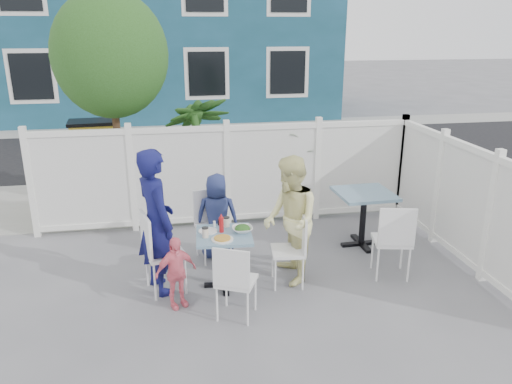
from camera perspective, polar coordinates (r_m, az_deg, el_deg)
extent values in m
plane|color=slate|center=(5.91, -1.29, -12.35)|extent=(80.00, 80.00, 0.00)
cube|color=gray|center=(9.35, -4.83, -0.46)|extent=(24.00, 2.60, 0.01)
cube|color=black|center=(12.90, -6.38, 4.79)|extent=(24.00, 5.00, 0.01)
cube|color=gray|center=(15.93, -7.14, 7.38)|extent=(24.00, 1.60, 0.01)
cube|color=#174555|center=(19.02, -9.70, 18.13)|extent=(11.00, 6.00, 6.00)
cube|color=black|center=(16.26, -18.33, 12.52)|extent=(1.20, 0.04, 1.40)
cube|color=black|center=(16.20, -3.83, 13.36)|extent=(1.20, 0.04, 1.40)
cube|color=white|center=(7.79, -3.29, 1.97)|extent=(5.80, 0.04, 1.40)
cube|color=white|center=(7.61, -3.39, 7.31)|extent=(5.86, 0.08, 0.08)
cube|color=white|center=(8.04, -3.19, -3.24)|extent=(5.86, 0.08, 0.12)
cube|color=white|center=(7.11, 22.51, -1.09)|extent=(0.04, 3.60, 1.40)
cube|color=white|center=(6.91, 23.25, 4.70)|extent=(0.08, 3.66, 0.08)
cube|color=white|center=(7.38, 21.79, -6.66)|extent=(0.08, 3.66, 0.12)
cylinder|color=#382316|center=(8.56, -15.50, 5.46)|extent=(0.12, 0.12, 2.40)
ellipsoid|color=#234A17|center=(8.38, -16.33, 14.82)|extent=(1.80, 1.62, 1.98)
cube|color=gold|center=(9.41, -17.79, 3.24)|extent=(0.80, 0.60, 1.40)
imported|color=#234A17|center=(8.39, -6.32, 4.21)|extent=(1.46, 1.46, 1.96)
imported|color=#234A17|center=(8.61, 4.69, 2.88)|extent=(1.54, 1.63, 1.45)
cube|color=teal|center=(5.94, -3.67, -4.96)|extent=(0.69, 0.69, 0.04)
cylinder|color=black|center=(6.08, -3.61, -7.87)|extent=(0.07, 0.07, 0.63)
cube|color=black|center=(6.22, -3.55, -10.48)|extent=(0.52, 0.11, 0.04)
cube|color=black|center=(6.22, -3.55, -10.48)|extent=(0.11, 0.52, 0.04)
cube|color=teal|center=(7.17, 12.31, -0.19)|extent=(0.79, 0.79, 0.04)
cylinder|color=black|center=(7.31, 12.10, -3.11)|extent=(0.09, 0.09, 0.74)
cube|color=black|center=(7.45, 11.91, -5.77)|extent=(0.60, 0.11, 0.04)
cube|color=black|center=(7.45, 11.91, -5.77)|extent=(0.11, 0.60, 0.04)
cube|color=white|center=(6.02, -10.38, -6.88)|extent=(0.53, 0.55, 0.04)
cube|color=white|center=(5.87, -12.46, -4.82)|extent=(0.15, 0.44, 0.48)
cylinder|color=white|center=(6.33, -9.10, -7.90)|extent=(0.03, 0.03, 0.48)
cylinder|color=white|center=(6.00, -8.05, -9.41)|extent=(0.03, 0.03, 0.48)
cylinder|color=white|center=(6.26, -12.35, -8.45)|extent=(0.03, 0.03, 0.48)
cylinder|color=white|center=(5.92, -11.48, -10.02)|extent=(0.03, 0.03, 0.48)
cube|color=white|center=(6.09, 3.64, -6.75)|extent=(0.43, 0.45, 0.04)
cube|color=white|center=(6.02, 5.44, -4.60)|extent=(0.08, 0.41, 0.44)
cylinder|color=white|center=(6.02, 2.22, -9.39)|extent=(0.02, 0.02, 0.44)
cylinder|color=white|center=(6.32, 1.91, -7.92)|extent=(0.02, 0.02, 0.44)
cylinder|color=white|center=(6.05, 5.37, -9.27)|extent=(0.02, 0.02, 0.44)
cylinder|color=white|center=(6.36, 4.90, -7.81)|extent=(0.02, 0.02, 0.44)
cube|color=white|center=(6.74, -4.88, -4.04)|extent=(0.51, 0.49, 0.04)
cube|color=white|center=(6.82, -5.46, -1.50)|extent=(0.42, 0.13, 0.46)
cylinder|color=white|center=(6.74, -2.88, -6.12)|extent=(0.02, 0.02, 0.46)
cylinder|color=white|center=(6.63, -5.85, -6.61)|extent=(0.02, 0.02, 0.46)
cylinder|color=white|center=(7.03, -3.87, -5.04)|extent=(0.02, 0.02, 0.46)
cylinder|color=white|center=(6.93, -6.72, -5.49)|extent=(0.02, 0.02, 0.46)
cube|color=white|center=(5.44, -2.26, -10.12)|extent=(0.52, 0.51, 0.04)
cube|color=white|center=(5.18, -2.87, -8.74)|extent=(0.37, 0.19, 0.42)
cylinder|color=white|center=(5.73, -3.42, -11.03)|extent=(0.02, 0.02, 0.42)
cylinder|color=white|center=(5.64, -0.07, -11.47)|extent=(0.02, 0.02, 0.42)
cylinder|color=white|center=(5.46, -4.47, -12.62)|extent=(0.02, 0.02, 0.42)
cylinder|color=white|center=(5.38, -0.95, -13.12)|extent=(0.02, 0.02, 0.42)
cube|color=white|center=(6.49, 15.24, -5.39)|extent=(0.52, 0.50, 0.04)
cube|color=white|center=(6.21, 15.85, -3.90)|extent=(0.44, 0.12, 0.47)
cylinder|color=white|center=(6.71, 13.15, -6.64)|extent=(0.03, 0.03, 0.47)
cylinder|color=white|center=(6.79, 16.31, -6.60)|extent=(0.03, 0.03, 0.47)
cylinder|color=white|center=(6.39, 13.74, -8.00)|extent=(0.03, 0.03, 0.47)
cylinder|color=white|center=(6.48, 17.06, -7.93)|extent=(0.03, 0.03, 0.47)
imported|color=#12144F|center=(5.90, -11.35, -3.35)|extent=(0.64, 0.75, 1.74)
imported|color=#EEE65C|center=(6.05, 3.93, -3.29)|extent=(0.63, 0.79, 1.58)
imported|color=navy|center=(6.75, -4.46, -2.77)|extent=(0.63, 0.47, 1.18)
imported|color=pink|center=(5.69, -9.15, -9.06)|extent=(0.53, 0.39, 0.84)
cylinder|color=white|center=(5.76, -3.87, -5.42)|extent=(0.26, 0.26, 0.02)
cylinder|color=white|center=(6.00, -5.52, -4.47)|extent=(0.23, 0.23, 0.02)
imported|color=white|center=(5.97, -1.56, -4.30)|extent=(0.24, 0.24, 0.06)
cylinder|color=beige|center=(5.83, -5.82, -4.67)|extent=(0.07, 0.07, 0.11)
cylinder|color=beige|center=(6.12, -3.39, -3.47)|extent=(0.08, 0.08, 0.11)
cylinder|color=#AB1318|center=(5.95, -3.98, -3.76)|extent=(0.06, 0.06, 0.18)
cylinder|color=white|center=(6.13, -4.78, -3.67)|extent=(0.03, 0.03, 0.07)
cylinder|color=black|center=(6.17, -4.25, -3.46)|extent=(0.03, 0.03, 0.08)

